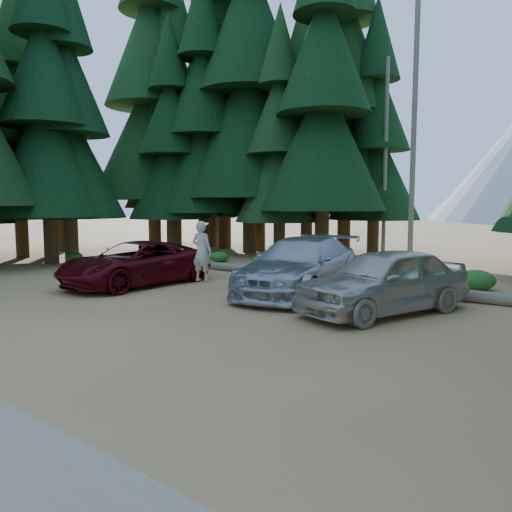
# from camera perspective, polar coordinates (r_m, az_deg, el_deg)

# --- Properties ---
(ground) EXTENTS (160.00, 160.00, 0.00)m
(ground) POSITION_cam_1_polar(r_m,az_deg,el_deg) (12.66, -11.66, -6.94)
(ground) COLOR olive
(ground) RESTS_ON ground
(forest_belt_north) EXTENTS (36.00, 7.00, 22.00)m
(forest_belt_north) POSITION_cam_1_polar(r_m,az_deg,el_deg) (24.92, 15.85, -0.69)
(forest_belt_north) COLOR black
(forest_belt_north) RESTS_ON ground
(forest_belt_west) EXTENTS (6.00, 22.00, 22.00)m
(forest_belt_west) POSITION_cam_1_polar(r_m,az_deg,el_deg) (27.83, -25.94, -0.39)
(forest_belt_west) COLOR black
(forest_belt_west) RESTS_ON ground
(snag_front) EXTENTS (0.24, 0.24, 12.00)m
(snag_front) POSITION_cam_1_polar(r_m,az_deg,el_deg) (24.21, 17.59, 13.31)
(snag_front) COLOR #686353
(snag_front) RESTS_ON ground
(snag_back) EXTENTS (0.20, 0.20, 10.00)m
(snag_back) POSITION_cam_1_polar(r_m,az_deg,el_deg) (26.25, 14.57, 10.61)
(snag_back) COLOR #686353
(snag_back) RESTS_ON ground
(red_pickup) EXTENTS (2.56, 5.47, 1.51)m
(red_pickup) POSITION_cam_1_polar(r_m,az_deg,el_deg) (17.68, -13.63, -0.82)
(red_pickup) COLOR #52070F
(red_pickup) RESTS_ON ground
(silver_minivan_center) EXTENTS (3.54, 6.37, 1.75)m
(silver_minivan_center) POSITION_cam_1_polar(r_m,az_deg,el_deg) (15.61, 5.07, -1.14)
(silver_minivan_center) COLOR #ADB0B6
(silver_minivan_center) RESTS_ON ground
(silver_minivan_right) EXTENTS (3.46, 5.35, 1.70)m
(silver_minivan_right) POSITION_cam_1_polar(r_m,az_deg,el_deg) (13.19, 14.40, -2.73)
(silver_minivan_right) COLOR beige
(silver_minivan_right) RESTS_ON ground
(frisbee_player) EXTENTS (0.77, 0.57, 1.93)m
(frisbee_player) POSITION_cam_1_polar(r_m,az_deg,el_deg) (16.00, -6.21, 0.57)
(frisbee_player) COLOR beige
(frisbee_player) RESTS_ON ground
(log_left) EXTENTS (4.61, 0.38, 0.33)m
(log_left) POSITION_cam_1_polar(r_m,az_deg,el_deg) (21.61, -5.42, -1.05)
(log_left) COLOR #686353
(log_left) RESTS_ON ground
(log_mid) EXTENTS (3.38, 1.24, 0.28)m
(log_mid) POSITION_cam_1_polar(r_m,az_deg,el_deg) (21.66, 7.16, -1.11)
(log_mid) COLOR #686353
(log_mid) RESTS_ON ground
(log_right) EXTENTS (5.55, 0.71, 0.35)m
(log_right) POSITION_cam_1_polar(r_m,az_deg,el_deg) (15.44, 25.84, -4.41)
(log_right) COLOR #686353
(log_right) RESTS_ON ground
(shrub_far_left) EXTENTS (0.92, 0.92, 0.51)m
(shrub_far_left) POSITION_cam_1_polar(r_m,az_deg,el_deg) (24.18, -4.21, -0.07)
(shrub_far_left) COLOR #1C5E1D
(shrub_far_left) RESTS_ON ground
(shrub_left) EXTENTS (0.96, 0.96, 0.53)m
(shrub_left) POSITION_cam_1_polar(r_m,az_deg,el_deg) (21.24, 4.89, -0.89)
(shrub_left) COLOR #1C5E1D
(shrub_left) RESTS_ON ground
(shrub_center_left) EXTENTS (1.05, 1.05, 0.58)m
(shrub_center_left) POSITION_cam_1_polar(r_m,az_deg,el_deg) (21.96, 0.88, -0.58)
(shrub_center_left) COLOR #1C5E1D
(shrub_center_left) RESTS_ON ground
(shrub_center_right) EXTENTS (0.93, 0.93, 0.51)m
(shrub_center_right) POSITION_cam_1_polar(r_m,az_deg,el_deg) (19.70, 14.57, -1.63)
(shrub_center_right) COLOR #1C5E1D
(shrub_center_right) RESTS_ON ground
(shrub_right) EXTENTS (1.09, 1.09, 0.60)m
(shrub_right) POSITION_cam_1_polar(r_m,az_deg,el_deg) (17.18, 11.25, -2.51)
(shrub_right) COLOR #1C5E1D
(shrub_right) RESTS_ON ground
(shrub_far_right) EXTENTS (1.23, 1.23, 0.67)m
(shrub_far_right) POSITION_cam_1_polar(r_m,az_deg,el_deg) (17.69, 23.83, -2.54)
(shrub_far_right) COLOR #1C5E1D
(shrub_far_right) RESTS_ON ground
(shrub_edge_west) EXTENTS (0.86, 0.86, 0.47)m
(shrub_edge_west) POSITION_cam_1_polar(r_m,az_deg,el_deg) (25.87, -20.08, -0.07)
(shrub_edge_west) COLOR #1C5E1D
(shrub_edge_west) RESTS_ON ground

